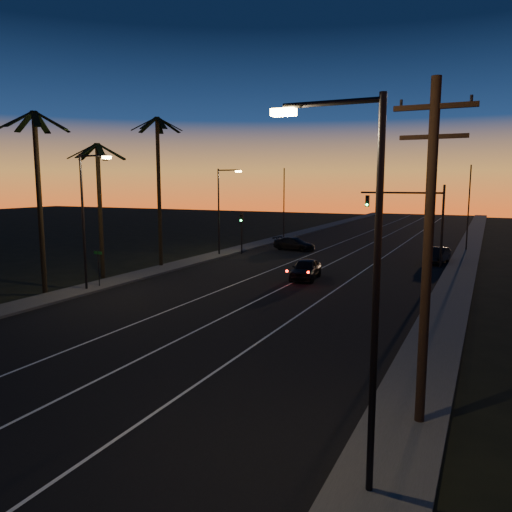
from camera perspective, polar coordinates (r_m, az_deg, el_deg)
The scene contains 21 objects.
road at distance 37.77m, azimuth 4.38°, elevation -2.56°, with size 20.00×170.00×0.01m, color black.
sidewalk_left at distance 42.96m, azimuth -9.71°, elevation -1.23°, with size 2.40×170.00×0.16m, color #343431.
sidewalk_right at distance 35.45m, azimuth 21.59°, elevation -3.74°, with size 2.40×170.00×0.16m, color #343431.
lane_stripe_left at distance 38.92m, azimuth 0.25°, elevation -2.20°, with size 0.12×160.00×0.01m, color silver.
lane_stripe_mid at distance 37.60m, azimuth 5.10°, elevation -2.60°, with size 0.12×160.00×0.01m, color silver.
lane_stripe_right at distance 36.57m, azimuth 10.26°, elevation -3.02°, with size 0.12×160.00×0.01m, color silver.
palm_near at distance 34.31m, azimuth -23.62°, elevation 7.54°, with size 4.25×4.16×11.53m.
palm_mid at distance 38.96m, azimuth -17.47°, elevation 6.66°, with size 4.25×4.16×10.03m.
palm_far at distance 42.96m, azimuth -11.07°, elevation 8.83°, with size 4.25×4.16×12.53m.
streetlight_left_near at distance 34.37m, azimuth -18.84°, elevation 4.87°, with size 2.55×0.26×9.00m.
streetlight_left_far at distance 48.93m, azimuth -3.97°, elevation 5.90°, with size 2.55×0.26×8.50m.
streetlight_right_near at distance 11.11m, azimuth 12.15°, elevation -1.31°, with size 2.55×0.26×9.00m.
street_sign at distance 35.54m, azimuth -17.56°, elevation -0.92°, with size 0.70×0.06×2.60m.
utility_pole at distance 14.88m, azimuth 19.05°, elevation 0.81°, with size 2.20×0.28×10.00m.
signal_mast at distance 45.14m, azimuth 17.60°, elevation 4.97°, with size 7.10×0.41×7.00m.
signal_post at distance 50.26m, azimuth -1.66°, elevation 3.50°, with size 0.28×0.37×4.20m.
far_pole_left at distance 64.44m, azimuth 3.21°, elevation 6.00°, with size 0.14×0.14×9.00m, color black.
far_pole_right at distance 56.78m, azimuth 23.12°, elevation 5.02°, with size 0.14×0.14×9.00m, color black.
lead_car at distance 37.49m, azimuth 5.71°, elevation -1.48°, with size 2.33×5.13×1.52m.
right_car at distance 47.53m, azimuth 19.98°, elevation 0.07°, with size 2.07×4.42×1.40m.
cross_car at distance 53.50m, azimuth 4.39°, elevation 1.40°, with size 4.86×2.61×1.34m.
Camera 1 is at (13.15, -4.68, 7.15)m, focal length 35.00 mm.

